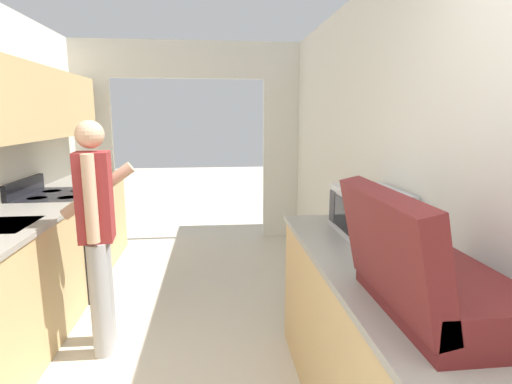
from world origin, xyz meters
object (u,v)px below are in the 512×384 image
(person, at_px, (97,232))
(microwave, at_px, (369,212))
(suitcase, at_px, (423,276))
(knife, at_px, (85,182))
(range_oven, at_px, (64,242))

(person, distance_m, microwave, 1.75)
(person, relative_size, suitcase, 2.36)
(person, distance_m, knife, 1.71)
(microwave, relative_size, knife, 1.54)
(suitcase, relative_size, microwave, 1.38)
(range_oven, height_order, microwave, microwave)
(range_oven, relative_size, microwave, 2.17)
(person, bearing_deg, microwave, -111.35)
(range_oven, height_order, person, person)
(person, relative_size, microwave, 3.26)
(microwave, bearing_deg, suitcase, -100.65)
(person, height_order, microwave, person)
(range_oven, xyz_separation_m, person, (0.61, -1.03, 0.38))
(microwave, bearing_deg, person, 165.21)
(knife, bearing_deg, person, -91.75)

